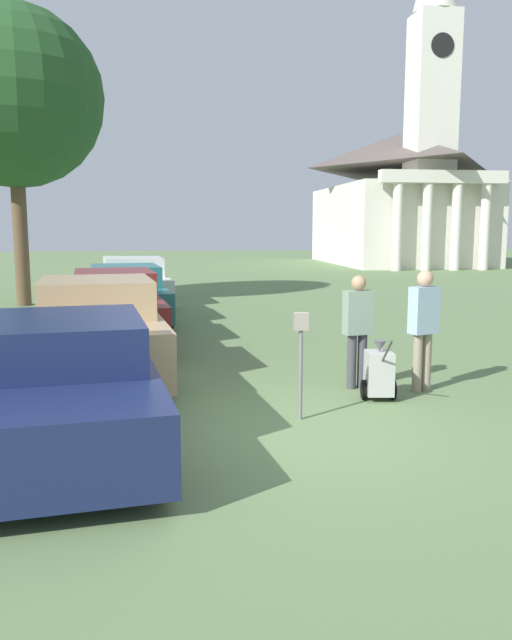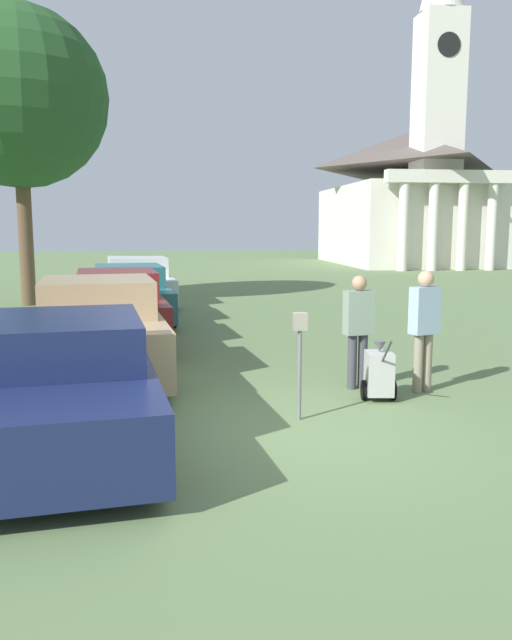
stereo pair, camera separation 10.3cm
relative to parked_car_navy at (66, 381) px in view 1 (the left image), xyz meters
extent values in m
plane|color=#607A4C|center=(2.61, -0.22, -0.66)|extent=(120.00, 120.00, 0.00)
cube|color=#19234C|center=(-0.01, 0.04, -0.12)|extent=(2.55, 5.17, 0.73)
cube|color=#19234C|center=(0.02, -0.16, 0.51)|extent=(1.94, 2.29, 0.51)
cylinder|color=black|center=(0.72, 1.69, -0.34)|extent=(0.26, 0.67, 0.65)
cylinder|color=black|center=(1.13, -1.36, -0.34)|extent=(0.26, 0.67, 0.65)
cube|color=tan|center=(-0.01, 3.15, -0.06)|extent=(2.55, 4.91, 0.84)
cube|color=tan|center=(0.02, 2.96, 0.65)|extent=(1.96, 2.18, 0.58)
cylinder|color=black|center=(-1.14, 4.47, -0.33)|extent=(0.27, 0.67, 0.65)
cylinder|color=black|center=(0.74, 4.72, -0.33)|extent=(0.27, 0.67, 0.65)
cylinder|color=black|center=(-0.76, 1.58, -0.33)|extent=(0.27, 0.67, 0.65)
cylinder|color=black|center=(1.13, 1.83, -0.33)|extent=(0.27, 0.67, 0.65)
cube|color=maroon|center=(-0.01, 6.28, -0.07)|extent=(2.44, 5.28, 0.82)
cube|color=maroon|center=(0.02, 6.07, 0.60)|extent=(1.83, 2.33, 0.52)
cylinder|color=black|center=(-1.08, 7.72, -0.33)|extent=(0.27, 0.68, 0.66)
cylinder|color=black|center=(0.65, 7.95, -0.33)|extent=(0.27, 0.68, 0.66)
cylinder|color=black|center=(-0.66, 4.60, -0.33)|extent=(0.27, 0.68, 0.66)
cylinder|color=black|center=(1.07, 4.83, -0.33)|extent=(0.27, 0.68, 0.66)
cube|color=#23666B|center=(-0.01, 9.37, -0.09)|extent=(2.58, 5.49, 0.73)
cube|color=#23666B|center=(0.02, 9.16, 0.53)|extent=(1.94, 2.42, 0.52)
cylinder|color=black|center=(-1.14, 10.88, -0.30)|extent=(0.28, 0.75, 0.73)
cylinder|color=black|center=(0.70, 11.12, -0.30)|extent=(0.28, 0.75, 0.73)
cylinder|color=black|center=(-0.71, 7.63, -0.30)|extent=(0.28, 0.75, 0.73)
cylinder|color=black|center=(1.13, 7.87, -0.30)|extent=(0.28, 0.75, 0.73)
cube|color=silver|center=(-0.01, 12.71, -0.11)|extent=(2.60, 5.23, 0.75)
cube|color=silver|center=(0.02, 12.51, 0.56)|extent=(1.98, 2.31, 0.58)
cylinder|color=black|center=(-1.16, 14.12, -0.34)|extent=(0.26, 0.67, 0.65)
cylinder|color=black|center=(0.73, 14.38, -0.34)|extent=(0.26, 0.67, 0.65)
cylinder|color=black|center=(-0.75, 11.04, -0.34)|extent=(0.26, 0.67, 0.65)
cylinder|color=black|center=(1.15, 11.29, -0.34)|extent=(0.26, 0.67, 0.65)
cylinder|color=slate|center=(2.80, 0.30, -0.09)|extent=(0.05, 0.05, 1.15)
cube|color=gray|center=(2.80, 0.30, 0.59)|extent=(0.18, 0.09, 0.22)
cylinder|color=#3F3F47|center=(4.05, 1.74, -0.25)|extent=(0.14, 0.14, 0.83)
cylinder|color=#3F3F47|center=(3.88, 1.71, -0.25)|extent=(0.14, 0.14, 0.83)
cube|color=gray|center=(3.96, 1.72, 0.50)|extent=(0.45, 0.28, 0.66)
sphere|color=tan|center=(3.96, 1.72, 0.94)|extent=(0.22, 0.22, 0.22)
cylinder|color=gray|center=(4.94, 1.45, -0.23)|extent=(0.14, 0.14, 0.87)
cylinder|color=gray|center=(4.78, 1.40, -0.23)|extent=(0.14, 0.14, 0.87)
cube|color=#99B2CC|center=(4.86, 1.42, 0.55)|extent=(0.47, 0.34, 0.69)
sphere|color=tan|center=(4.86, 1.42, 1.01)|extent=(0.24, 0.24, 0.24)
cube|color=#B2B2AD|center=(4.09, 1.07, -0.28)|extent=(0.41, 0.48, 0.60)
cone|color=#59595B|center=(4.09, 1.07, 0.10)|extent=(0.18, 0.18, 0.16)
cylinder|color=#4C4C4C|center=(4.03, 0.60, 0.12)|extent=(0.10, 0.59, 0.43)
cylinder|color=black|center=(3.88, 1.10, -0.52)|extent=(0.09, 0.28, 0.28)
cylinder|color=black|center=(4.29, 1.04, -0.52)|extent=(0.09, 0.28, 0.28)
cube|color=silver|center=(16.35, 33.76, 1.90)|extent=(8.66, 13.06, 5.13)
pyramid|color=#564C47|center=(16.35, 33.76, 6.78)|extent=(8.84, 13.33, 2.31)
cylinder|color=silver|center=(13.75, 26.63, 1.77)|extent=(0.56, 0.56, 4.87)
cylinder|color=silver|center=(15.48, 26.63, 1.77)|extent=(0.56, 0.56, 4.87)
cylinder|color=silver|center=(17.22, 26.63, 1.77)|extent=(0.56, 0.56, 4.87)
cylinder|color=silver|center=(18.95, 26.63, 1.77)|extent=(0.56, 0.56, 4.87)
cube|color=silver|center=(16.35, 26.63, 4.56)|extent=(7.36, 0.70, 0.70)
cube|color=silver|center=(16.35, 28.73, 9.15)|extent=(2.40, 2.40, 9.37)
cylinder|color=black|center=(16.35, 27.51, 11.78)|extent=(1.32, 0.06, 1.32)
cylinder|color=brown|center=(-3.38, 12.98, 1.34)|extent=(0.44, 0.44, 4.00)
sphere|color=#234C23|center=(-3.38, 12.98, 5.61)|extent=(5.36, 5.36, 5.36)
camera|label=1|loc=(1.23, -7.18, 1.74)|focal=35.00mm
camera|label=2|loc=(1.33, -7.19, 1.74)|focal=35.00mm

